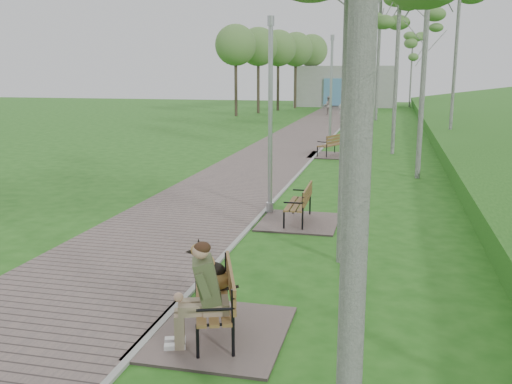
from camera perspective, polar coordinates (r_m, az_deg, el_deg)
ground at (r=9.36m, az=-7.05°, el=-10.53°), size 120.00×120.00×0.00m
walkway at (r=30.18m, az=4.06°, el=5.28°), size 3.50×67.00×0.04m
kerb at (r=29.95m, az=7.37°, el=5.17°), size 0.10×67.00×0.05m
building_north at (r=59.25m, az=9.05°, el=10.41°), size 10.00×5.20×4.00m
bench_main at (r=7.96m, az=-4.81°, el=-11.00°), size 1.91×2.12×1.67m
bench_second at (r=13.68m, az=4.19°, el=-2.23°), size 1.83×2.03×1.12m
bench_third at (r=24.55m, az=7.49°, el=4.10°), size 1.88×2.09×1.15m
bench_far at (r=36.41m, az=9.80°, el=6.56°), size 1.63×1.81×1.00m
lamp_post_near at (r=14.21m, az=1.44°, el=6.77°), size 0.19×0.19×4.85m
lamp_post_second at (r=27.29m, az=7.49°, el=9.54°), size 0.20×0.20×5.18m
lamp_post_third at (r=43.62m, az=10.02°, el=10.31°), size 0.20×0.20×5.06m
lamp_post_far at (r=50.64m, az=10.54°, el=10.91°), size 0.22×0.22×5.80m
pedestrian_near at (r=41.26m, az=8.64°, el=8.07°), size 0.60×0.42×1.57m
pedestrian_far at (r=47.30m, az=7.24°, el=8.57°), size 0.83×0.70×1.51m
birch_far_b at (r=36.63m, az=11.91°, el=17.60°), size 2.45×2.45×9.25m
birch_far_c at (r=42.13m, az=16.83°, el=16.89°), size 2.32×2.32×9.52m
birch_distant_a at (r=42.84m, az=12.30°, el=16.42°), size 2.97×2.97×8.94m
birch_distant_b at (r=58.40m, az=15.39°, el=13.78°), size 2.25×2.25×7.29m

